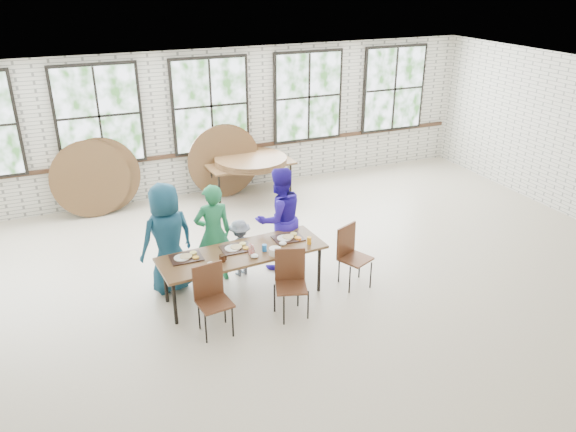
% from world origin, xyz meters
% --- Properties ---
extents(room, '(12.00, 12.00, 12.00)m').
position_xyz_m(room, '(0.00, 4.44, 1.83)').
color(room, beige).
rests_on(room, ground).
extents(dining_table, '(2.45, 0.96, 0.74)m').
position_xyz_m(dining_table, '(-0.82, 0.14, 0.69)').
color(dining_table, brown).
rests_on(dining_table, ground).
extents(chair_near_left, '(0.47, 0.45, 0.95)m').
position_xyz_m(chair_near_left, '(-1.47, -0.48, 0.56)').
color(chair_near_left, '#542F1C').
rests_on(chair_near_left, ground).
extents(chair_near_right, '(0.53, 0.52, 0.95)m').
position_xyz_m(chair_near_right, '(-0.35, -0.50, 0.56)').
color(chair_near_right, '#542F1C').
rests_on(chair_near_right, ground).
extents(chair_spare, '(0.55, 0.54, 0.95)m').
position_xyz_m(chair_spare, '(0.80, -0.13, 0.56)').
color(chair_spare, '#542F1C').
rests_on(chair_spare, ground).
extents(adult_teal, '(0.93, 0.73, 1.68)m').
position_xyz_m(adult_teal, '(-1.75, 0.79, 0.84)').
color(adult_teal, navy).
rests_on(adult_teal, ground).
extents(adult_green, '(0.58, 0.38, 1.57)m').
position_xyz_m(adult_green, '(-1.06, 0.79, 0.79)').
color(adult_green, '#1F7646').
rests_on(adult_green, ground).
extents(toddler, '(0.66, 0.47, 0.92)m').
position_xyz_m(toddler, '(-0.65, 0.79, 0.46)').
color(toddler, '#152644').
rests_on(toddler, ground).
extents(adult_blue, '(0.90, 0.75, 1.68)m').
position_xyz_m(adult_blue, '(0.02, 0.79, 0.84)').
color(adult_blue, '#2A17A4').
rests_on(adult_blue, ground).
extents(storage_table, '(1.84, 0.86, 0.74)m').
position_xyz_m(storage_table, '(0.62, 3.83, 0.69)').
color(storage_table, brown).
rests_on(storage_table, ground).
extents(tabletop_clutter, '(2.03, 0.64, 0.11)m').
position_xyz_m(tabletop_clutter, '(-0.72, 0.11, 0.77)').
color(tabletop_clutter, black).
rests_on(tabletop_clutter, dining_table).
extents(round_tops_stacked, '(1.50, 1.50, 0.13)m').
position_xyz_m(round_tops_stacked, '(0.62, 3.83, 0.80)').
color(round_tops_stacked, brown).
rests_on(round_tops_stacked, storage_table).
extents(round_tops_leaning, '(4.24, 0.45, 1.49)m').
position_xyz_m(round_tops_leaning, '(-1.13, 4.20, 0.73)').
color(round_tops_leaning, brown).
rests_on(round_tops_leaning, ground).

